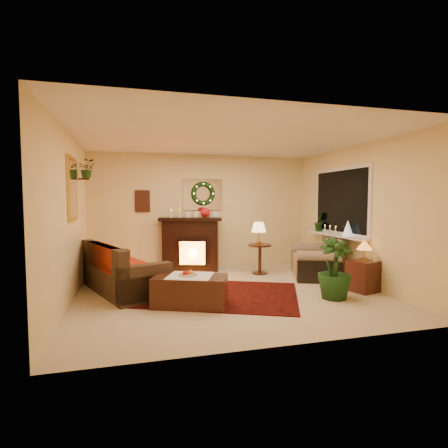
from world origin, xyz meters
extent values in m
plane|color=beige|center=(0.00, 0.00, 0.00)|extent=(5.00, 5.00, 0.00)
plane|color=white|center=(0.00, 0.00, 2.60)|extent=(5.00, 5.00, 0.00)
plane|color=#EFD88C|center=(0.00, 2.25, 1.30)|extent=(5.00, 5.00, 0.00)
plane|color=#EFD88C|center=(0.00, -2.25, 1.30)|extent=(5.00, 5.00, 0.00)
plane|color=#EFD88C|center=(-2.50, 0.00, 1.30)|extent=(4.50, 4.50, 0.00)
plane|color=#EFD88C|center=(2.50, 0.00, 1.30)|extent=(4.50, 4.50, 0.00)
cube|color=#440302|center=(-0.20, -0.07, 0.01)|extent=(3.13, 2.80, 0.01)
cube|color=#4F381F|center=(-1.74, 0.57, 0.43)|extent=(1.52, 2.13, 0.84)
cube|color=#B2000B|center=(-1.78, 0.73, 0.46)|extent=(0.79, 1.28, 0.02)
cube|color=black|center=(-0.32, 2.04, 0.55)|extent=(1.28, 0.72, 1.12)
sphere|color=red|center=(0.01, 2.01, 1.30)|extent=(0.22, 0.22, 0.22)
cylinder|color=#FFF1CD|center=(-0.75, 1.99, 1.26)|extent=(0.06, 0.06, 0.18)
cylinder|color=white|center=(-0.56, 2.03, 1.26)|extent=(0.06, 0.06, 0.18)
cube|color=white|center=(0.00, 2.23, 1.70)|extent=(0.92, 0.02, 0.72)
torus|color=#194719|center=(0.00, 2.19, 1.72)|extent=(0.55, 0.11, 0.55)
cube|color=#381E11|center=(-1.35, 2.23, 1.55)|extent=(0.32, 0.03, 0.48)
cube|color=gold|center=(-2.48, 0.30, 1.75)|extent=(0.03, 0.84, 1.00)
imported|color=#194719|center=(-2.34, 1.05, 1.97)|extent=(0.33, 0.28, 0.36)
cube|color=gray|center=(2.06, 0.80, 0.42)|extent=(1.29, 1.63, 0.82)
cube|color=white|center=(2.48, 0.55, 1.55)|extent=(0.03, 1.86, 1.36)
cube|color=black|center=(2.47, 0.55, 1.55)|extent=(0.02, 1.70, 1.22)
cube|color=white|center=(2.38, 0.55, 0.87)|extent=(0.22, 1.86, 0.04)
cone|color=white|center=(2.38, 0.13, 1.04)|extent=(0.20, 0.20, 0.31)
imported|color=black|center=(2.41, 1.22, 1.08)|extent=(0.30, 0.24, 0.55)
cylinder|color=#3F2016|center=(1.04, 1.29, 0.33)|extent=(0.63, 0.63, 0.64)
cone|color=#FFCF8F|center=(1.02, 1.32, 0.88)|extent=(0.32, 0.32, 0.48)
cube|color=#3B2114|center=(2.26, -0.51, 0.27)|extent=(0.53, 0.53, 0.53)
cone|color=gold|center=(2.27, -0.50, 0.74)|extent=(0.26, 0.26, 0.39)
cube|color=black|center=(-0.76, -0.56, 0.21)|extent=(1.21, 0.94, 0.45)
cylinder|color=beige|center=(-0.79, -0.56, 0.45)|extent=(0.27, 0.27, 0.06)
imported|color=#235C1F|center=(1.52, -0.78, 0.45)|extent=(1.67, 1.67, 2.92)
camera|label=1|loc=(-1.60, -5.63, 1.58)|focal=28.00mm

